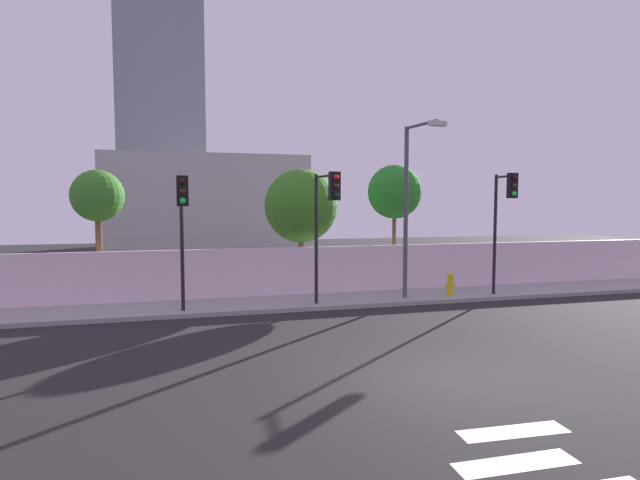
# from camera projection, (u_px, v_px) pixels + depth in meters

# --- Properties ---
(ground_plane) EXTENTS (80.00, 80.00, 0.00)m
(ground_plane) POSITION_uv_depth(u_px,v_px,m) (439.00, 380.00, 10.18)
(ground_plane) COLOR black
(sidewalk) EXTENTS (36.00, 2.40, 0.15)m
(sidewalk) POSITION_uv_depth(u_px,v_px,m) (329.00, 301.00, 18.08)
(sidewalk) COLOR #959595
(sidewalk) RESTS_ON ground
(perimeter_wall) EXTENTS (36.00, 0.18, 1.80)m
(perimeter_wall) POSITION_uv_depth(u_px,v_px,m) (320.00, 270.00, 19.25)
(perimeter_wall) COLOR silver
(perimeter_wall) RESTS_ON sidewalk
(traffic_light_left) EXTENTS (0.35, 1.30, 4.56)m
(traffic_light_left) POSITION_uv_depth(u_px,v_px,m) (504.00, 207.00, 18.28)
(traffic_light_left) COLOR black
(traffic_light_left) RESTS_ON sidewalk
(traffic_light_center) EXTENTS (0.47, 1.72, 4.46)m
(traffic_light_center) POSITION_uv_depth(u_px,v_px,m) (326.00, 209.00, 16.29)
(traffic_light_center) COLOR black
(traffic_light_center) RESTS_ON sidewalk
(traffic_light_right) EXTENTS (0.35, 1.55, 4.28)m
(traffic_light_right) POSITION_uv_depth(u_px,v_px,m) (182.00, 214.00, 15.22)
(traffic_light_right) COLOR black
(traffic_light_right) RESTS_ON sidewalk
(street_lamp_curbside) EXTENTS (0.65, 2.03, 6.23)m
(street_lamp_curbside) POSITION_uv_depth(u_px,v_px,m) (410.00, 196.00, 17.82)
(street_lamp_curbside) COLOR #4C4C51
(street_lamp_curbside) RESTS_ON sidewalk
(fire_hydrant) EXTENTS (0.44, 0.26, 0.85)m
(fire_hydrant) POSITION_uv_depth(u_px,v_px,m) (450.00, 283.00, 18.84)
(fire_hydrant) COLOR gold
(fire_hydrant) RESTS_ON sidewalk
(roadside_tree_leftmost) EXTENTS (1.90, 1.90, 4.85)m
(roadside_tree_leftmost) POSITION_uv_depth(u_px,v_px,m) (98.00, 197.00, 18.30)
(roadside_tree_leftmost) COLOR brown
(roadside_tree_leftmost) RESTS_ON ground
(roadside_tree_midleft) EXTENTS (3.00, 3.00, 5.03)m
(roadside_tree_midleft) POSITION_uv_depth(u_px,v_px,m) (301.00, 206.00, 20.29)
(roadside_tree_midleft) COLOR brown
(roadside_tree_midleft) RESTS_ON ground
(roadside_tree_midright) EXTENTS (2.31, 2.31, 5.27)m
(roadside_tree_midright) POSITION_uv_depth(u_px,v_px,m) (395.00, 192.00, 21.30)
(roadside_tree_midright) COLOR brown
(roadside_tree_midright) RESTS_ON ground
(low_building_distant) EXTENTS (12.09, 6.00, 6.56)m
(low_building_distant) POSITION_uv_depth(u_px,v_px,m) (208.00, 209.00, 31.64)
(low_building_distant) COLOR #A5A5A5
(low_building_distant) RESTS_ON ground
(tower_on_skyline) EXTENTS (6.92, 5.00, 31.24)m
(tower_on_skyline) POSITION_uv_depth(u_px,v_px,m) (161.00, 60.00, 41.50)
(tower_on_skyline) COLOR gray
(tower_on_skyline) RESTS_ON ground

